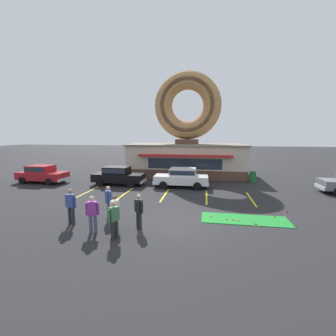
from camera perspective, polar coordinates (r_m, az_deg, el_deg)
The scene contains 26 objects.
ground_plane at distance 11.53m, azimuth 1.48°, elevation -13.68°, with size 160.00×160.00×0.00m, color #232326.
donut_shop_building at distance 24.61m, azimuth 4.86°, elevation 6.99°, with size 12.30×6.75×10.96m.
putting_mat at distance 12.50m, azimuth 18.88°, elevation -12.28°, with size 4.38×1.52×0.03m, color #1E842D.
mini_donut_near_left at distance 12.02m, azimuth 21.37°, elevation -13.08°, with size 0.13×0.13×0.04m, color brown.
mini_donut_near_right at distance 12.22m, azimuth 14.68°, elevation -12.41°, with size 0.13×0.13×0.04m, color #D17F47.
mini_donut_mid_left at distance 12.19m, azimuth 17.43°, elevation -12.58°, with size 0.13×0.13×0.04m, color #D17F47.
mini_donut_mid_centre at distance 12.23m, azimuth 16.27°, elevation -12.47°, with size 0.13×0.13×0.04m, color #A5724C.
mini_donut_mid_right at distance 12.45m, azimuth 10.86°, elevation -11.89°, with size 0.13×0.13×0.04m, color #D8667F.
mini_donut_far_left at distance 13.39m, azimuth 25.47°, elevation -11.11°, with size 0.13×0.13×0.04m, color brown.
golf_ball at distance 12.23m, azimuth 17.13°, elevation -12.48°, with size 0.04×0.04×0.04m, color white.
putting_flag_pin at distance 12.83m, azimuth 27.87°, elevation -10.28°, with size 0.13×0.01×0.55m.
car_black at distance 20.07m, azimuth -12.56°, elevation -1.73°, with size 4.58×2.01×1.60m.
car_white at distance 18.72m, azimuth 3.51°, elevation -2.27°, with size 4.58×2.03×1.60m.
car_red at distance 23.43m, azimuth -29.37°, elevation -1.18°, with size 4.64×2.15×1.60m.
pedestrian_blue_sweater_man at distance 12.13m, azimuth -14.89°, elevation -8.01°, with size 0.43×0.47×1.73m.
pedestrian_hooded_kid at distance 9.82m, azimuth -13.57°, elevation -12.32°, with size 0.39×0.53×1.63m.
pedestrian_leather_jacket_man at distance 10.79m, azimuth -13.30°, elevation -10.45°, with size 0.33×0.58×1.61m.
pedestrian_clipboard_woman at distance 11.96m, azimuth -23.46°, elevation -8.56°, with size 0.59×0.27×1.77m.
pedestrian_beanie_man at distance 10.67m, azimuth -18.64°, elevation -10.64°, with size 0.58×0.33×1.68m.
pedestrian_crossing_woman at distance 10.65m, azimuth -7.42°, elevation -10.47°, with size 0.48×0.43×1.63m.
trash_bin at distance 22.23m, azimuth 20.72°, elevation -2.08°, with size 0.57×0.57×0.97m.
parking_stripe_far_left at distance 18.44m, azimuth -19.61°, elevation -5.68°, with size 0.12×3.60×0.01m, color yellow.
parking_stripe_left at distance 17.20m, azimuth -10.78°, elevation -6.33°, with size 0.12×3.60×0.01m, color yellow.
parking_stripe_mid_left at distance 16.42m, azimuth -0.84°, elevation -6.89°, with size 0.12×3.60×0.01m, color yellow.
parking_stripe_centre at distance 16.17m, azimuth 9.76°, elevation -7.26°, with size 0.12×3.60×0.01m, color yellow.
parking_stripe_mid_right at distance 16.47m, azimuth 20.34°, elevation -7.38°, with size 0.12×3.60×0.01m, color yellow.
Camera 1 is at (1.48, -10.58, 4.34)m, focal length 24.00 mm.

